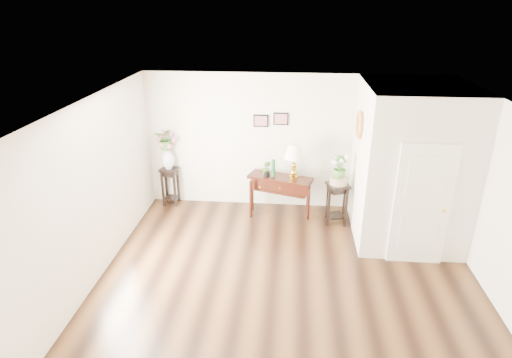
# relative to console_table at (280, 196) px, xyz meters

# --- Properties ---
(floor) EXTENTS (6.00, 5.50, 0.02)m
(floor) POSITION_rel_console_table_xyz_m (0.22, -2.26, -0.42)
(floor) COLOR #4F3118
(floor) RESTS_ON ground
(ceiling) EXTENTS (6.00, 5.50, 0.02)m
(ceiling) POSITION_rel_console_table_xyz_m (0.22, -2.26, 2.38)
(ceiling) COLOR white
(ceiling) RESTS_ON ground
(wall_back) EXTENTS (6.00, 0.02, 2.80)m
(wall_back) POSITION_rel_console_table_xyz_m (0.22, 0.49, 0.98)
(wall_back) COLOR silver
(wall_back) RESTS_ON ground
(wall_front) EXTENTS (6.00, 0.02, 2.80)m
(wall_front) POSITION_rel_console_table_xyz_m (0.22, -5.01, 0.98)
(wall_front) COLOR silver
(wall_front) RESTS_ON ground
(wall_left) EXTENTS (0.02, 5.50, 2.80)m
(wall_left) POSITION_rel_console_table_xyz_m (-2.78, -2.26, 0.98)
(wall_left) COLOR silver
(wall_left) RESTS_ON ground
(wall_right) EXTENTS (0.02, 5.50, 2.80)m
(wall_right) POSITION_rel_console_table_xyz_m (3.22, -2.26, 0.98)
(wall_right) COLOR silver
(wall_right) RESTS_ON ground
(partition) EXTENTS (1.80, 1.95, 2.80)m
(partition) POSITION_rel_console_table_xyz_m (2.32, -0.49, 0.98)
(partition) COLOR silver
(partition) RESTS_ON floor
(door) EXTENTS (0.90, 0.05, 2.10)m
(door) POSITION_rel_console_table_xyz_m (2.32, -1.49, 0.63)
(door) COLOR silver
(door) RESTS_ON floor
(art_print_left) EXTENTS (0.30, 0.02, 0.25)m
(art_print_left) POSITION_rel_console_table_xyz_m (-0.43, 0.47, 1.43)
(art_print_left) COLOR black
(art_print_left) RESTS_ON wall_back
(art_print_right) EXTENTS (0.30, 0.02, 0.25)m
(art_print_right) POSITION_rel_console_table_xyz_m (-0.03, 0.47, 1.48)
(art_print_right) COLOR black
(art_print_right) RESTS_ON wall_back
(wall_ornament) EXTENTS (0.07, 0.51, 0.51)m
(wall_ornament) POSITION_rel_console_table_xyz_m (1.38, -0.36, 1.63)
(wall_ornament) COLOR #CC7C36
(wall_ornament) RESTS_ON partition
(console_table) EXTENTS (1.34, 0.78, 0.85)m
(console_table) POSITION_rel_console_table_xyz_m (0.00, 0.00, 0.00)
(console_table) COLOR black
(console_table) RESTS_ON floor
(table_lamp) EXTENTS (0.40, 0.40, 0.69)m
(table_lamp) POSITION_rel_console_table_xyz_m (0.26, 0.00, 0.77)
(table_lamp) COLOR #B39520
(table_lamp) RESTS_ON console_table
(green_vase) EXTENTS (0.08, 0.08, 0.36)m
(green_vase) POSITION_rel_console_table_xyz_m (-0.14, 0.00, 0.59)
(green_vase) COLOR #1A5029
(green_vase) RESTS_ON console_table
(potted_plant) EXTENTS (0.20, 0.18, 0.31)m
(potted_plant) POSITION_rel_console_table_xyz_m (-0.27, 0.00, 0.58)
(potted_plant) COLOR #3A6E29
(potted_plant) RESTS_ON console_table
(plant_stand_a) EXTENTS (0.39, 0.39, 0.82)m
(plant_stand_a) POSITION_rel_console_table_xyz_m (-2.35, 0.31, -0.01)
(plant_stand_a) COLOR black
(plant_stand_a) RESTS_ON floor
(porcelain_vase) EXTENTS (0.32, 0.32, 0.47)m
(porcelain_vase) POSITION_rel_console_table_xyz_m (-2.35, 0.31, 0.62)
(porcelain_vase) COLOR silver
(porcelain_vase) RESTS_ON plant_stand_a
(lily_arrangement) EXTENTS (0.47, 0.41, 0.48)m
(lily_arrangement) POSITION_rel_console_table_xyz_m (-2.35, 0.31, 1.04)
(lily_arrangement) COLOR #3A6E29
(lily_arrangement) RESTS_ON porcelain_vase
(plant_stand_b) EXTENTS (0.49, 0.49, 0.83)m
(plant_stand_b) POSITION_rel_console_table_xyz_m (1.12, -0.21, -0.01)
(plant_stand_b) COLOR black
(plant_stand_b) RESTS_ON floor
(ceramic_bowl) EXTENTS (0.38, 0.38, 0.15)m
(ceramic_bowl) POSITION_rel_console_table_xyz_m (1.12, -0.21, 0.48)
(ceramic_bowl) COLOR #B6A98D
(ceramic_bowl) RESTS_ON plant_stand_b
(narcissus) EXTENTS (0.28, 0.28, 0.45)m
(narcissus) POSITION_rel_console_table_xyz_m (1.12, -0.21, 0.75)
(narcissus) COLOR #3A6E29
(narcissus) RESTS_ON ceramic_bowl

